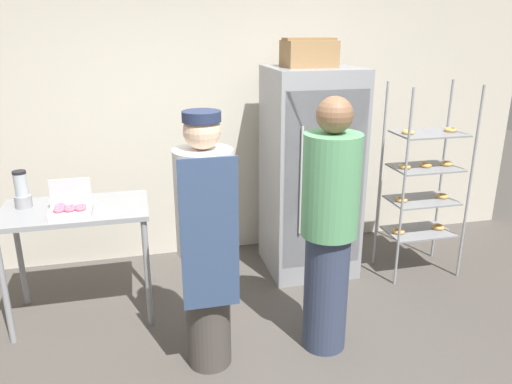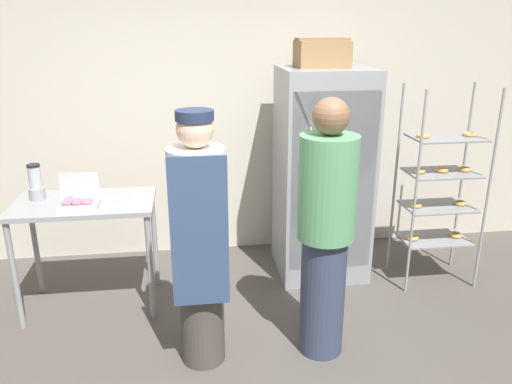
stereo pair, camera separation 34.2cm
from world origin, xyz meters
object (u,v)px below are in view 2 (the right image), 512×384
blender_pitcher (36,184)px  person_customer (326,231)px  donut_box (78,202)px  cardboard_storage_box (322,53)px  person_baker (199,240)px  refrigerator (322,175)px  baking_rack (440,189)px

blender_pitcher → person_customer: 2.21m
donut_box → cardboard_storage_box: (1.90, 0.53, 1.00)m
donut_box → person_customer: person_customer is taller
cardboard_storage_box → blender_pitcher: bearing=-172.9°
person_baker → blender_pitcher: bearing=142.9°
blender_pitcher → person_baker: bearing=-37.1°
donut_box → refrigerator: bearing=14.6°
donut_box → blender_pitcher: 0.43m
cardboard_storage_box → person_baker: 1.90m
refrigerator → donut_box: size_ratio=6.38×
donut_box → blender_pitcher: (-0.35, 0.25, 0.08)m
cardboard_storage_box → person_baker: (-1.05, -1.19, -1.05)m
refrigerator → blender_pitcher: size_ratio=6.60×
blender_pitcher → person_baker: person_baker is taller
refrigerator → person_baker: 1.60m
refrigerator → cardboard_storage_box: bearing=156.2°
baking_rack → cardboard_storage_box: 1.50m
refrigerator → person_customer: refrigerator is taller
blender_pitcher → cardboard_storage_box: 2.45m
refrigerator → person_baker: bearing=-133.1°
baking_rack → blender_pitcher: 3.24m
refrigerator → blender_pitcher: bearing=-173.5°
person_customer → person_baker: bearing=-179.9°
baking_rack → person_baker: (-2.03, -0.87, 0.05)m
refrigerator → baking_rack: (0.94, -0.30, -0.08)m
donut_box → blender_pitcher: size_ratio=1.03×
refrigerator → cardboard_storage_box: 1.02m
person_customer → refrigerator: bearing=76.2°
blender_pitcher → person_customer: (2.01, -0.91, -0.11)m
cardboard_storage_box → person_customer: size_ratio=0.24×
donut_box → person_baker: bearing=-37.8°
baking_rack → person_baker: bearing=-156.9°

